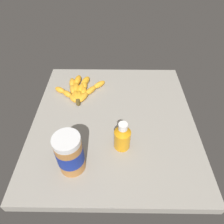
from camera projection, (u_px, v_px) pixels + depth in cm
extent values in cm
cube|color=gray|center=(114.00, 121.00, 93.03)|extent=(79.09, 73.35, 4.22)
ellipsoid|color=gold|center=(84.00, 97.00, 99.53)|extent=(8.40, 6.15, 2.91)
ellipsoid|color=gold|center=(91.00, 90.00, 103.27)|extent=(8.14, 7.00, 2.91)
ellipsoid|color=gold|center=(100.00, 85.00, 106.59)|extent=(7.66, 7.67, 2.91)
ellipsoid|color=orange|center=(82.00, 97.00, 99.25)|extent=(6.78, 4.53, 3.06)
ellipsoid|color=orange|center=(84.00, 91.00, 102.65)|extent=(6.38, 3.43, 3.06)
ellipsoid|color=orange|center=(85.00, 85.00, 106.09)|extent=(6.56, 3.87, 3.06)
ellipsoid|color=orange|center=(79.00, 96.00, 99.72)|extent=(8.05, 3.67, 3.35)
ellipsoid|color=orange|center=(82.00, 88.00, 104.11)|extent=(8.36, 4.57, 3.35)
ellipsoid|color=orange|center=(86.00, 81.00, 108.34)|extent=(8.60, 5.93, 3.35)
ellipsoid|color=orange|center=(77.00, 96.00, 99.70)|extent=(8.95, 5.61, 3.39)
ellipsoid|color=orange|center=(76.00, 88.00, 104.25)|extent=(8.59, 4.09, 3.39)
ellipsoid|color=orange|center=(78.00, 80.00, 108.86)|extent=(8.67, 4.33, 3.39)
ellipsoid|color=gold|center=(76.00, 97.00, 99.48)|extent=(8.16, 5.94, 3.00)
ellipsoid|color=gold|center=(73.00, 90.00, 103.45)|extent=(8.14, 5.01, 3.00)
ellipsoid|color=gold|center=(73.00, 83.00, 107.60)|extent=(7.93, 3.97, 3.00)
ellipsoid|color=orange|center=(74.00, 99.00, 98.78)|extent=(6.74, 6.46, 2.88)
ellipsoid|color=orange|center=(68.00, 94.00, 101.31)|extent=(6.35, 6.81, 2.88)
ellipsoid|color=orange|center=(61.00, 90.00, 103.44)|extent=(5.84, 7.02, 2.88)
cylinder|color=brown|center=(79.00, 102.00, 96.38)|extent=(2.00, 2.00, 3.00)
cylinder|color=#B27238|center=(71.00, 155.00, 69.19)|extent=(9.47, 9.47, 14.97)
cylinder|color=navy|center=(71.00, 154.00, 68.65)|extent=(9.66, 9.66, 6.74)
cylinder|color=silver|center=(67.00, 141.00, 63.05)|extent=(9.35, 9.35, 2.14)
cylinder|color=orange|center=(123.00, 139.00, 77.84)|extent=(6.50, 6.50, 8.71)
cone|color=orange|center=(123.00, 131.00, 73.96)|extent=(6.50, 6.50, 2.10)
cylinder|color=white|center=(124.00, 126.00, 72.28)|extent=(3.48, 3.48, 2.58)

